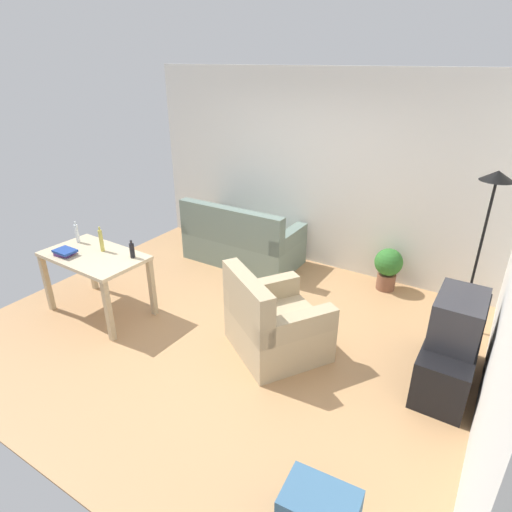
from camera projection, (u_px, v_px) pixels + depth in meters
ground_plane at (225, 331)px, 4.79m from camera, size 5.20×4.40×0.02m
wall_rear at (314, 171)px, 5.91m from camera, size 5.20×0.10×2.70m
couch at (241, 242)px, 6.28m from camera, size 1.67×0.84×0.92m
tv_stand at (448, 360)px, 3.95m from camera, size 0.44×1.10×0.48m
tv at (459, 318)px, 3.75m from camera, size 0.41×0.60×0.44m
torchiere_lamp at (489, 210)px, 4.22m from camera, size 0.32×0.32×1.81m
desk at (95, 263)px, 4.87m from camera, size 1.22×0.74×0.76m
potted_plant at (388, 266)px, 5.51m from camera, size 0.36×0.36×0.57m
armchair at (273, 324)px, 4.34m from camera, size 1.21×1.20×0.92m
storage_box at (319, 512)px, 2.72m from camera, size 0.50×0.38×0.30m
bottle_clear at (77, 233)px, 5.09m from camera, size 0.04×0.04×0.27m
bottle_squat at (101, 240)px, 4.85m from camera, size 0.05×0.05×0.30m
bottle_dark at (132, 250)px, 4.71m from camera, size 0.05×0.05×0.21m
book_stack at (65, 252)px, 4.80m from camera, size 0.25×0.20×0.07m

